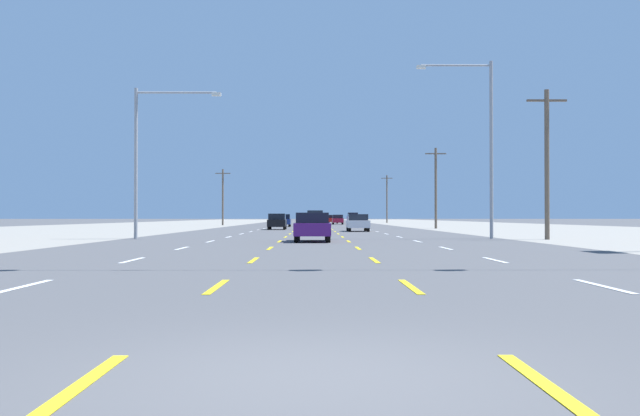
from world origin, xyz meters
TOP-DOWN VIEW (x-y plane):
  - ground_plane at (0.00, 66.00)m, footprint 572.00×572.00m
  - lot_apron_left at (-24.75, 66.00)m, footprint 28.00×440.00m
  - lot_apron_right at (24.75, 66.00)m, footprint 28.00×440.00m
  - lane_markings at (0.00, 104.50)m, footprint 10.64×227.60m
  - signal_span_wire at (0.01, 11.62)m, footprint 26.21×0.53m
  - sedan_center_turn_nearest at (-0.08, 29.51)m, footprint 1.80×4.50m
  - sedan_inner_right_near at (3.71, 53.19)m, footprint 1.80×4.50m
  - hatchback_inner_left_mid at (-3.55, 61.05)m, footprint 1.72×3.90m
  - suv_center_turn_midfar at (0.12, 77.14)m, footprint 1.98×4.90m
  - hatchback_inner_left_far at (-3.74, 79.20)m, footprint 1.72×3.90m
  - hatchback_inner_right_farther at (3.73, 103.67)m, footprint 1.72×3.90m
  - hatchback_inner_right_farthest at (3.42, 118.61)m, footprint 1.72×3.90m
  - suv_far_right_distant_a at (7.15, 122.67)m, footprint 1.98×4.90m
  - streetlight_left_row_0 at (-9.55, 33.91)m, footprint 4.94×0.26m
  - streetlight_right_row_0 at (9.71, 33.91)m, footprint 4.38×0.26m
  - utility_pole_right_row_0 at (12.79, 32.28)m, footprint 2.20×0.26m
  - utility_pole_right_row_1 at (12.77, 66.85)m, footprint 2.20×0.26m
  - utility_pole_left_row_2 at (-13.20, 94.45)m, footprint 2.20×0.26m
  - utility_pole_right_row_3 at (14.23, 129.37)m, footprint 2.20×0.26m

SIDE VIEW (x-z plane):
  - ground_plane at x=0.00m, z-range 0.00..0.00m
  - lot_apron_left at x=-24.75m, z-range 0.00..0.01m
  - lot_apron_right at x=24.75m, z-range 0.00..0.01m
  - lane_markings at x=0.00m, z-range 0.00..0.01m
  - sedan_center_turn_nearest at x=-0.08m, z-range 0.03..1.49m
  - sedan_inner_right_near at x=3.71m, z-range 0.03..1.49m
  - hatchback_inner_left_mid at x=-3.55m, z-range 0.01..1.55m
  - hatchback_inner_left_far at x=-3.74m, z-range 0.01..1.55m
  - hatchback_inner_right_farther at x=3.73m, z-range 0.01..1.55m
  - hatchback_inner_right_farthest at x=3.42m, z-range 0.01..1.55m
  - suv_center_turn_midfar at x=0.12m, z-range 0.04..2.02m
  - suv_far_right_distant_a at x=7.15m, z-range 0.04..2.02m
  - utility_pole_left_row_2 at x=-13.20m, z-range 0.19..8.28m
  - utility_pole_right_row_0 at x=12.79m, z-range 0.19..8.43m
  - utility_pole_right_row_1 at x=12.77m, z-range 0.19..8.65m
  - utility_pole_right_row_3 at x=14.23m, z-range 0.19..9.53m
  - streetlight_left_row_0 at x=-9.55m, z-range 0.84..9.43m
  - signal_span_wire at x=0.01m, z-range 0.77..10.05m
  - streetlight_right_row_0 at x=9.71m, z-range 0.81..10.99m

